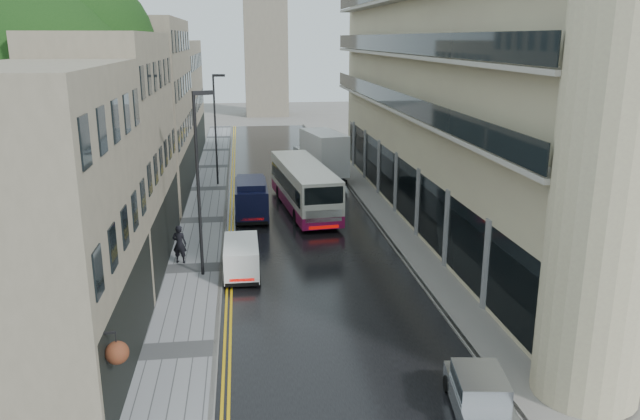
{
  "coord_description": "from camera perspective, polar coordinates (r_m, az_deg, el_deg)",
  "views": [
    {
      "loc": [
        -3.4,
        -9.68,
        10.87
      ],
      "look_at": [
        0.14,
        18.0,
        3.14
      ],
      "focal_mm": 35.0,
      "sensor_mm": 36.0,
      "label": 1
    }
  ],
  "objects": [
    {
      "name": "road",
      "position": [
        38.88,
        -1.97,
        -0.75
      ],
      "size": [
        9.0,
        85.0,
        0.02
      ],
      "primitive_type": "cube",
      "color": "black",
      "rests_on": "ground"
    },
    {
      "name": "left_sidewalk",
      "position": [
        38.8,
        -10.61,
        -0.97
      ],
      "size": [
        2.7,
        85.0,
        0.12
      ],
      "primitive_type": "cube",
      "color": "gray",
      "rests_on": "ground"
    },
    {
      "name": "right_sidewalk",
      "position": [
        39.7,
        5.81,
        -0.4
      ],
      "size": [
        1.8,
        85.0,
        0.12
      ],
      "primitive_type": "cube",
      "color": "slate",
      "rests_on": "ground"
    },
    {
      "name": "old_shop_row",
      "position": [
        40.43,
        -15.99,
        7.97
      ],
      "size": [
        4.5,
        56.0,
        12.0
      ],
      "primitive_type": null,
      "color": "gray",
      "rests_on": "ground"
    },
    {
      "name": "modern_block",
      "position": [
        38.41,
        13.84,
        9.26
      ],
      "size": [
        8.0,
        40.0,
        14.0
      ],
      "primitive_type": null,
      "color": "#C4BB92",
      "rests_on": "ground"
    },
    {
      "name": "tree_near",
      "position": [
        31.29,
        -24.31,
        6.91
      ],
      "size": [
        10.56,
        10.56,
        13.89
      ],
      "primitive_type": null,
      "color": "black",
      "rests_on": "ground"
    },
    {
      "name": "tree_far",
      "position": [
        43.82,
        -19.04,
        8.57
      ],
      "size": [
        9.24,
        9.24,
        12.46
      ],
      "primitive_type": null,
      "color": "black",
      "rests_on": "ground"
    },
    {
      "name": "cream_bus",
      "position": [
        37.27,
        -2.24,
        0.93
      ],
      "size": [
        3.64,
        11.19,
        3.0
      ],
      "primitive_type": null,
      "rotation": [
        0.0,
        0.0,
        0.11
      ],
      "color": "silver",
      "rests_on": "road"
    },
    {
      "name": "white_lorry",
      "position": [
        46.94,
        -0.43,
        4.56
      ],
      "size": [
        3.7,
        7.76,
        3.92
      ],
      "primitive_type": null,
      "rotation": [
        0.0,
        0.0,
        0.2
      ],
      "color": "silver",
      "rests_on": "road"
    },
    {
      "name": "silver_hatchback",
      "position": [
        18.65,
        13.05,
        -18.07
      ],
      "size": [
        2.06,
        3.73,
        1.33
      ],
      "primitive_type": null,
      "rotation": [
        0.0,
        0.0,
        -0.15
      ],
      "color": "#A8A9AD",
      "rests_on": "road"
    },
    {
      "name": "white_van",
      "position": [
        28.45,
        -8.66,
        -5.31
      ],
      "size": [
        1.59,
        3.7,
        1.67
      ],
      "primitive_type": null,
      "rotation": [
        0.0,
        0.0,
        -0.0
      ],
      "color": "white",
      "rests_on": "road"
    },
    {
      "name": "navy_van",
      "position": [
        37.44,
        -7.65,
        0.49
      ],
      "size": [
        1.97,
        4.93,
        2.51
      ],
      "primitive_type": null,
      "rotation": [
        0.0,
        0.0,
        -0.0
      ],
      "color": "black",
      "rests_on": "road"
    },
    {
      "name": "pedestrian",
      "position": [
        31.45,
        -12.72,
        -3.05
      ],
      "size": [
        0.8,
        0.62,
        1.92
      ],
      "primitive_type": "imported",
      "rotation": [
        0.0,
        0.0,
        2.88
      ],
      "color": "black",
      "rests_on": "left_sidewalk"
    },
    {
      "name": "lamp_post_near",
      "position": [
        28.78,
        -11.07,
        2.11
      ],
      "size": [
        0.96,
        0.55,
        8.47
      ],
      "primitive_type": null,
      "rotation": [
        0.0,
        0.0,
        0.38
      ],
      "color": "black",
      "rests_on": "left_sidewalk"
    },
    {
      "name": "lamp_post_far",
      "position": [
        47.35,
        -9.53,
        7.17
      ],
      "size": [
        0.94,
        0.33,
        8.16
      ],
      "primitive_type": null,
      "rotation": [
        0.0,
        0.0,
        -0.14
      ],
      "color": "black",
      "rests_on": "left_sidewalk"
    }
  ]
}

